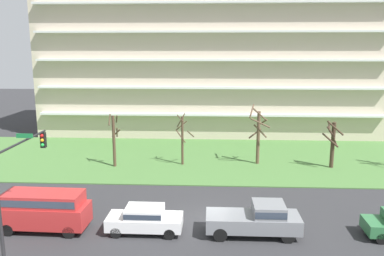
{
  "coord_description": "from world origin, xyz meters",
  "views": [
    {
      "loc": [
        0.14,
        -23.14,
        10.63
      ],
      "look_at": [
        -1.33,
        6.0,
        4.69
      ],
      "focal_mm": 36.41,
      "sensor_mm": 36.0,
      "label": 1
    }
  ],
  "objects_px": {
    "pickup_gray_near_left": "(257,219)",
    "traffic_signal_mast": "(17,175)",
    "tree_far_left": "(114,139)",
    "sedan_white_near_right": "(145,218)",
    "tree_left": "(183,138)",
    "tree_right": "(333,143)",
    "van_red_center_right": "(44,208)",
    "tree_center": "(258,134)"
  },
  "relations": [
    {
      "from": "tree_right",
      "to": "sedan_white_near_right",
      "type": "xyz_separation_m",
      "value": [
        -14.71,
        -13.27,
        -1.55
      ]
    },
    {
      "from": "tree_center",
      "to": "van_red_center_right",
      "type": "bearing_deg",
      "value": -134.98
    },
    {
      "from": "sedan_white_near_right",
      "to": "tree_center",
      "type": "bearing_deg",
      "value": 60.37
    },
    {
      "from": "tree_far_left",
      "to": "tree_left",
      "type": "distance_m",
      "value": 6.23
    },
    {
      "from": "traffic_signal_mast",
      "to": "tree_right",
      "type": "bearing_deg",
      "value": 37.58
    },
    {
      "from": "van_red_center_right",
      "to": "traffic_signal_mast",
      "type": "height_order",
      "value": "traffic_signal_mast"
    },
    {
      "from": "pickup_gray_near_left",
      "to": "tree_right",
      "type": "bearing_deg",
      "value": 58.28
    },
    {
      "from": "pickup_gray_near_left",
      "to": "tree_left",
      "type": "bearing_deg",
      "value": 111.18
    },
    {
      "from": "tree_far_left",
      "to": "tree_center",
      "type": "distance_m",
      "value": 13.21
    },
    {
      "from": "tree_far_left",
      "to": "tree_left",
      "type": "height_order",
      "value": "tree_far_left"
    },
    {
      "from": "tree_far_left",
      "to": "pickup_gray_near_left",
      "type": "xyz_separation_m",
      "value": [
        11.48,
        -12.76,
        -1.59
      ]
    },
    {
      "from": "sedan_white_near_right",
      "to": "traffic_signal_mast",
      "type": "xyz_separation_m",
      "value": [
        -6.02,
        -2.68,
        3.45
      ]
    },
    {
      "from": "van_red_center_right",
      "to": "sedan_white_near_right",
      "type": "relative_size",
      "value": 1.19
    },
    {
      "from": "sedan_white_near_right",
      "to": "tree_right",
      "type": "bearing_deg",
      "value": 42.37
    },
    {
      "from": "pickup_gray_near_left",
      "to": "van_red_center_right",
      "type": "bearing_deg",
      "value": 179.88
    },
    {
      "from": "tree_right",
      "to": "tree_left",
      "type": "bearing_deg",
      "value": 178.47
    },
    {
      "from": "tree_left",
      "to": "pickup_gray_near_left",
      "type": "relative_size",
      "value": 0.9
    },
    {
      "from": "tree_center",
      "to": "traffic_signal_mast",
      "type": "relative_size",
      "value": 0.89
    },
    {
      "from": "traffic_signal_mast",
      "to": "van_red_center_right",
      "type": "bearing_deg",
      "value": 89.86
    },
    {
      "from": "van_red_center_right",
      "to": "traffic_signal_mast",
      "type": "distance_m",
      "value": 3.97
    },
    {
      "from": "tree_right",
      "to": "van_red_center_right",
      "type": "relative_size",
      "value": 0.86
    },
    {
      "from": "tree_left",
      "to": "tree_center",
      "type": "height_order",
      "value": "tree_center"
    },
    {
      "from": "tree_left",
      "to": "tree_center",
      "type": "distance_m",
      "value": 6.99
    },
    {
      "from": "tree_right",
      "to": "sedan_white_near_right",
      "type": "height_order",
      "value": "tree_right"
    },
    {
      "from": "van_red_center_right",
      "to": "traffic_signal_mast",
      "type": "xyz_separation_m",
      "value": [
        -0.01,
        -2.68,
        2.92
      ]
    },
    {
      "from": "pickup_gray_near_left",
      "to": "tree_far_left",
      "type": "bearing_deg",
      "value": 131.86
    },
    {
      "from": "pickup_gray_near_left",
      "to": "sedan_white_near_right",
      "type": "relative_size",
      "value": 1.23
    },
    {
      "from": "tree_center",
      "to": "tree_right",
      "type": "height_order",
      "value": "tree_center"
    },
    {
      "from": "pickup_gray_near_left",
      "to": "traffic_signal_mast",
      "type": "bearing_deg",
      "value": -168.07
    },
    {
      "from": "tree_left",
      "to": "sedan_white_near_right",
      "type": "bearing_deg",
      "value": -95.15
    },
    {
      "from": "tree_far_left",
      "to": "sedan_white_near_right",
      "type": "relative_size",
      "value": 1.11
    },
    {
      "from": "tree_far_left",
      "to": "van_red_center_right",
      "type": "bearing_deg",
      "value": -94.81
    },
    {
      "from": "sedan_white_near_right",
      "to": "traffic_signal_mast",
      "type": "bearing_deg",
      "value": -155.68
    },
    {
      "from": "tree_center",
      "to": "pickup_gray_near_left",
      "type": "relative_size",
      "value": 1.04
    },
    {
      "from": "pickup_gray_near_left",
      "to": "traffic_signal_mast",
      "type": "xyz_separation_m",
      "value": [
        -12.56,
        -2.68,
        3.3
      ]
    },
    {
      "from": "tree_left",
      "to": "tree_far_left",
      "type": "bearing_deg",
      "value": -172.01
    },
    {
      "from": "tree_left",
      "to": "traffic_signal_mast",
      "type": "height_order",
      "value": "traffic_signal_mast"
    },
    {
      "from": "pickup_gray_near_left",
      "to": "sedan_white_near_right",
      "type": "distance_m",
      "value": 6.55
    },
    {
      "from": "tree_center",
      "to": "van_red_center_right",
      "type": "distance_m",
      "value": 20.15
    },
    {
      "from": "van_red_center_right",
      "to": "sedan_white_near_right",
      "type": "distance_m",
      "value": 6.04
    },
    {
      "from": "tree_left",
      "to": "sedan_white_near_right",
      "type": "xyz_separation_m",
      "value": [
        -1.23,
        -13.63,
        -1.72
      ]
    },
    {
      "from": "tree_left",
      "to": "van_red_center_right",
      "type": "height_order",
      "value": "tree_left"
    }
  ]
}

